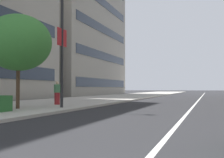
# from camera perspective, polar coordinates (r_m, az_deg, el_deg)

# --- Properties ---
(sidewalk_right_plaza) EXTENTS (160.00, 10.19, 0.15)m
(sidewalk_right_plaza) POSITION_cam_1_polar(r_m,az_deg,el_deg) (34.82, -3.93, -3.83)
(sidewalk_right_plaza) COLOR #B2ADA3
(sidewalk_right_plaza) RESTS_ON ground
(lane_centre_stripe) EXTENTS (110.00, 0.16, 0.01)m
(lane_centre_stripe) POSITION_cam_1_polar(r_m,az_deg,el_deg) (37.42, 15.85, -3.73)
(lane_centre_stripe) COLOR silver
(lane_centre_stripe) RESTS_ON ground
(street_lamp_with_banners) EXTENTS (1.26, 2.77, 9.46)m
(street_lamp_with_banners) POSITION_cam_1_polar(r_m,az_deg,el_deg) (19.83, -8.30, 10.91)
(street_lamp_with_banners) COLOR #232326
(street_lamp_with_banners) RESTS_ON sidewalk_right_plaza
(street_tree_mid_sidewalk) EXTENTS (3.94, 3.94, 5.59)m
(street_tree_mid_sidewalk) POSITION_cam_1_polar(r_m,az_deg,el_deg) (19.12, -17.01, 6.47)
(street_tree_mid_sidewalk) COLOR #473323
(street_tree_mid_sidewalk) RESTS_ON sidewalk_right_plaza
(pedestrian_on_plaza) EXTENTS (0.48, 0.43, 1.73)m
(pedestrian_on_plaza) POSITION_cam_1_polar(r_m,az_deg,el_deg) (22.94, -10.16, -2.52)
(pedestrian_on_plaza) COLOR maroon
(pedestrian_on_plaza) RESTS_ON sidewalk_right_plaza
(office_tower_behind_plaza) EXTENTS (29.68, 17.95, 29.31)m
(office_tower_behind_plaza) POSITION_cam_1_polar(r_m,az_deg,el_deg) (63.07, -9.16, 10.47)
(office_tower_behind_plaza) COLOR gray
(office_tower_behind_plaza) RESTS_ON ground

